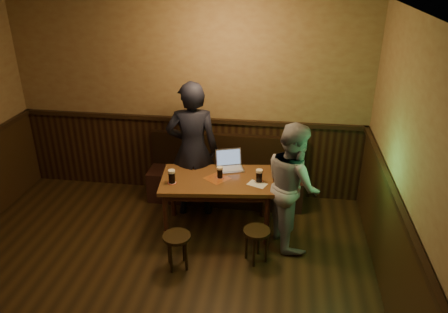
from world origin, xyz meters
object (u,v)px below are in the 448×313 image
Objects in this scene: bench at (226,180)px; person_suit at (193,150)px; pint_left at (172,176)px; person_grey at (293,185)px; pint_right at (259,176)px; laptop at (229,164)px; pub_table at (217,185)px; pint_mid at (220,172)px; stool_right at (257,236)px; stool_left at (177,242)px.

person_suit is at bearing -133.94° from bench.
pint_left is 1.45m from person_grey.
bench reaches higher than pint_left.
bench is 13.34× the size of pint_right.
laptop is at bearing 42.00° from person_grey.
pub_table is 9.75× the size of pint_mid.
person_suit reaches higher than pub_table.
pint_left is at bearing 72.48° from person_grey.
person_grey is (0.38, 0.46, 0.45)m from stool_right.
person_grey reaches higher than pint_left.
laptop reaches higher than pint_left.
pub_table is 0.79× the size of person_suit.
bench is at bearing 78.35° from stool_left.
laptop is at bearing 73.94° from pint_mid.
stool_right is 0.27× the size of person_grey.
person_grey reaches higher than pub_table.
stool_right is 1.24m from pint_left.
stool_left is (-0.33, -1.60, 0.03)m from bench.
bench is 5.15× the size of stool_left.
person_grey reaches higher than pint_right.
pub_table is 0.93m from stool_left.
bench reaches higher than pint_mid.
pint_right reaches higher than pub_table.
person_suit is at bearing 134.20° from stool_right.
person_suit is 1.19× the size of person_grey.
person_grey reaches higher than laptop.
stool_right is at bearing 123.87° from person_suit.
pint_right reaches higher than stool_left.
pint_left is at bearing 160.03° from stool_right.
stool_right is 2.79× the size of pint_mid.
pint_mid is 0.91m from person_grey.
stool_left is at bearing 82.24° from person_suit.
pint_mid is 0.37× the size of laptop.
stool_right is 0.22× the size of person_suit.
stool_right is (0.55, -0.58, -0.31)m from pub_table.
bench is at bearing 84.60° from laptop.
pub_table is 8.45× the size of pint_left.
pint_mid is at bearing 29.57° from pub_table.
pint_mid reaches higher than stool_left.
pint_left is (-0.52, -0.19, 0.18)m from pub_table.
laptop is (0.11, 0.31, 0.16)m from pub_table.
stool_right is 0.74m from person_grey.
pub_table is at bearing 19.80° from pint_left.
laptop is 0.92m from person_grey.
person_grey is at bearing -46.82° from laptop.
pint_left is 0.60m from pint_mid.
person_suit is at bearing 128.68° from pub_table.
pub_table reaches higher than stool_right.
person_suit is (0.14, 0.57, 0.11)m from pint_left.
pint_left reaches higher than stool_right.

